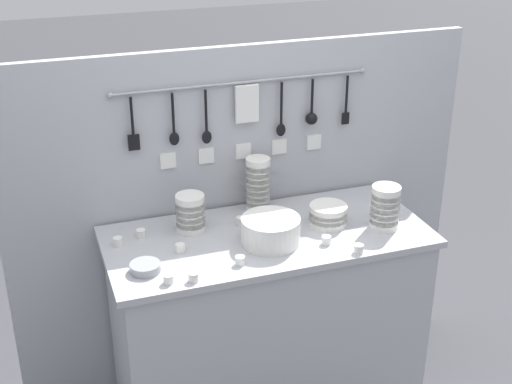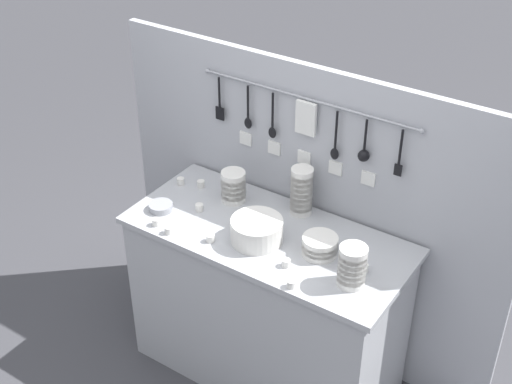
% 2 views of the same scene
% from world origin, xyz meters
% --- Properties ---
extents(ground_plane, '(20.00, 20.00, 0.00)m').
position_xyz_m(ground_plane, '(0.00, 0.00, 0.00)').
color(ground_plane, '#424247').
extents(counter, '(1.40, 0.63, 0.92)m').
position_xyz_m(counter, '(0.00, 0.00, 0.46)').
color(counter, '#ADAFB5').
rests_on(counter, ground).
extents(back_wall, '(2.20, 0.09, 1.66)m').
position_xyz_m(back_wall, '(0.00, 0.35, 0.84)').
color(back_wall, '#A8AAB2').
rests_on(back_wall, ground).
extents(bowl_stack_nested_right, '(0.11, 0.11, 0.25)m').
position_xyz_m(bowl_stack_nested_right, '(0.04, 0.24, 1.05)').
color(bowl_stack_nested_right, silver).
rests_on(bowl_stack_nested_right, counter).
extents(bowl_stack_tall_left, '(0.12, 0.12, 0.20)m').
position_xyz_m(bowl_stack_tall_left, '(0.50, -0.11, 1.02)').
color(bowl_stack_tall_left, silver).
rests_on(bowl_stack_tall_left, counter).
extents(bowl_stack_back_corner, '(0.17, 0.17, 0.09)m').
position_xyz_m(bowl_stack_back_corner, '(0.28, 0.00, 0.96)').
color(bowl_stack_back_corner, silver).
rests_on(bowl_stack_back_corner, counter).
extents(bowl_stack_short_front, '(0.13, 0.13, 0.17)m').
position_xyz_m(bowl_stack_short_front, '(-0.30, 0.14, 1.00)').
color(bowl_stack_short_front, silver).
rests_on(bowl_stack_short_front, counter).
extents(plate_stack, '(0.25, 0.25, 0.11)m').
position_xyz_m(plate_stack, '(-0.01, -0.08, 0.98)').
color(plate_stack, silver).
rests_on(plate_stack, counter).
extents(steel_mixing_bowl, '(0.12, 0.12, 0.03)m').
position_xyz_m(steel_mixing_bowl, '(-0.56, -0.13, 0.94)').
color(steel_mixing_bowl, '#93969E').
rests_on(steel_mixing_bowl, counter).
extents(cup_beside_plates, '(0.04, 0.04, 0.04)m').
position_xyz_m(cup_beside_plates, '(-0.49, -0.25, 0.94)').
color(cup_beside_plates, silver).
rests_on(cup_beside_plates, counter).
extents(cup_back_left, '(0.04, 0.04, 0.04)m').
position_xyz_m(cup_back_left, '(0.51, -0.00, 0.94)').
color(cup_back_left, silver).
rests_on(cup_back_left, counter).
extents(cup_mid_row, '(0.04, 0.04, 0.04)m').
position_xyz_m(cup_mid_row, '(-0.62, 0.11, 0.94)').
color(cup_mid_row, silver).
rests_on(cup_mid_row, counter).
extents(cup_back_right, '(0.04, 0.04, 0.04)m').
position_xyz_m(cup_back_right, '(-0.52, 0.15, 0.94)').
color(cup_back_right, silver).
rests_on(cup_back_right, counter).
extents(cup_front_left, '(0.04, 0.04, 0.04)m').
position_xyz_m(cup_front_left, '(-0.19, -0.21, 0.94)').
color(cup_front_left, silver).
rests_on(cup_front_left, counter).
extents(cup_edge_far, '(0.04, 0.04, 0.04)m').
position_xyz_m(cup_edge_far, '(-0.39, -0.03, 0.94)').
color(cup_edge_far, silver).
rests_on(cup_edge_far, counter).
extents(cup_by_caddy, '(0.04, 0.04, 0.04)m').
position_xyz_m(cup_by_caddy, '(-0.40, -0.26, 0.94)').
color(cup_by_caddy, silver).
rests_on(cup_by_caddy, counter).
extents(cup_edge_near, '(0.04, 0.04, 0.04)m').
position_xyz_m(cup_edge_near, '(-0.08, 0.12, 0.94)').
color(cup_edge_near, silver).
rests_on(cup_edge_near, counter).
extents(cup_front_right, '(0.04, 0.04, 0.04)m').
position_xyz_m(cup_front_right, '(0.20, -0.16, 0.94)').
color(cup_front_right, silver).
rests_on(cup_front_right, counter).
extents(cup_centre, '(0.04, 0.04, 0.04)m').
position_xyz_m(cup_centre, '(0.30, -0.27, 0.94)').
color(cup_centre, silver).
rests_on(cup_centre, counter).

